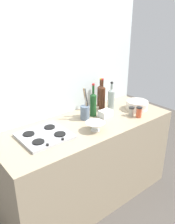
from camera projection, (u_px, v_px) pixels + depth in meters
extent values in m
plane|color=#47423D|center=(88.00, 195.00, 2.64)|extent=(6.00, 6.00, 0.00)
cube|color=tan|center=(88.00, 162.00, 2.47)|extent=(1.80, 0.70, 0.90)
cube|color=silver|center=(64.00, 83.00, 2.44)|extent=(1.90, 0.06, 2.44)
cube|color=#B2B2B7|center=(44.00, 136.00, 2.04)|extent=(0.42, 0.39, 0.02)
cylinder|color=black|center=(38.00, 142.00, 1.91)|extent=(0.10, 0.10, 0.01)
cylinder|color=black|center=(60.00, 134.00, 2.03)|extent=(0.10, 0.10, 0.01)
cylinder|color=black|center=(29.00, 134.00, 2.03)|extent=(0.10, 0.10, 0.01)
cylinder|color=black|center=(50.00, 127.00, 2.15)|extent=(0.10, 0.10, 0.01)
cylinder|color=black|center=(47.00, 145.00, 1.86)|extent=(0.02, 0.02, 0.02)
cylinder|color=black|center=(63.00, 139.00, 1.94)|extent=(0.02, 0.02, 0.02)
cylinder|color=silver|center=(137.00, 109.00, 2.62)|extent=(0.24, 0.24, 0.01)
cylinder|color=silver|center=(136.00, 108.00, 2.62)|extent=(0.24, 0.24, 0.01)
cylinder|color=silver|center=(136.00, 107.00, 2.62)|extent=(0.24, 0.24, 0.01)
cylinder|color=silver|center=(137.00, 106.00, 2.62)|extent=(0.24, 0.24, 0.01)
cylinder|color=silver|center=(137.00, 105.00, 2.61)|extent=(0.24, 0.24, 0.01)
cylinder|color=silver|center=(137.00, 104.00, 2.60)|extent=(0.24, 0.24, 0.01)
cylinder|color=silver|center=(137.00, 103.00, 2.60)|extent=(0.24, 0.24, 0.01)
cylinder|color=silver|center=(137.00, 102.00, 2.59)|extent=(0.24, 0.24, 0.01)
cylinder|color=#19471E|center=(93.00, 106.00, 2.42)|extent=(0.07, 0.07, 0.22)
cone|color=#19471E|center=(93.00, 94.00, 2.37)|extent=(0.07, 0.07, 0.02)
cylinder|color=#19471E|center=(93.00, 89.00, 2.35)|extent=(0.02, 0.02, 0.08)
cylinder|color=#B21E1E|center=(93.00, 84.00, 2.33)|extent=(0.03, 0.03, 0.02)
cylinder|color=#472314|center=(100.00, 96.00, 2.69)|extent=(0.07, 0.07, 0.22)
cone|color=#472314|center=(101.00, 86.00, 2.64)|extent=(0.07, 0.07, 0.03)
cylinder|color=#472314|center=(101.00, 82.00, 2.63)|extent=(0.02, 0.02, 0.06)
cylinder|color=gold|center=(101.00, 79.00, 2.61)|extent=(0.03, 0.03, 0.02)
cylinder|color=#472314|center=(102.00, 99.00, 2.59)|extent=(0.07, 0.07, 0.24)
cone|color=#472314|center=(102.00, 87.00, 2.54)|extent=(0.07, 0.07, 0.02)
cylinder|color=#472314|center=(102.00, 83.00, 2.52)|extent=(0.02, 0.02, 0.06)
cylinder|color=#B21E1E|center=(103.00, 79.00, 2.51)|extent=(0.03, 0.03, 0.02)
cylinder|color=gray|center=(111.00, 101.00, 2.55)|extent=(0.07, 0.07, 0.22)
cone|color=gray|center=(112.00, 90.00, 2.50)|extent=(0.07, 0.07, 0.03)
cylinder|color=gray|center=(112.00, 86.00, 2.49)|extent=(0.02, 0.02, 0.06)
cylinder|color=black|center=(112.00, 83.00, 2.47)|extent=(0.03, 0.03, 0.02)
cylinder|color=white|center=(95.00, 130.00, 2.15)|extent=(0.08, 0.08, 0.01)
cone|color=white|center=(95.00, 126.00, 2.14)|extent=(0.18, 0.18, 0.07)
cube|color=white|center=(106.00, 113.00, 2.43)|extent=(0.14, 0.10, 0.07)
cylinder|color=slate|center=(85.00, 113.00, 2.36)|extent=(0.09, 0.09, 0.14)
cylinder|color=#B7B7B2|center=(85.00, 103.00, 2.32)|extent=(0.05, 0.03, 0.22)
cylinder|color=#997247|center=(86.00, 101.00, 2.33)|extent=(0.03, 0.05, 0.26)
cylinder|color=#262626|center=(87.00, 101.00, 2.32)|extent=(0.03, 0.05, 0.26)
cylinder|color=#9E998C|center=(131.00, 112.00, 2.45)|extent=(0.06, 0.06, 0.08)
cylinder|color=black|center=(132.00, 108.00, 2.44)|extent=(0.06, 0.06, 0.01)
cylinder|color=#C64C2D|center=(139.00, 113.00, 2.41)|extent=(0.06, 0.06, 0.10)
cylinder|color=black|center=(139.00, 108.00, 2.39)|extent=(0.06, 0.06, 0.01)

